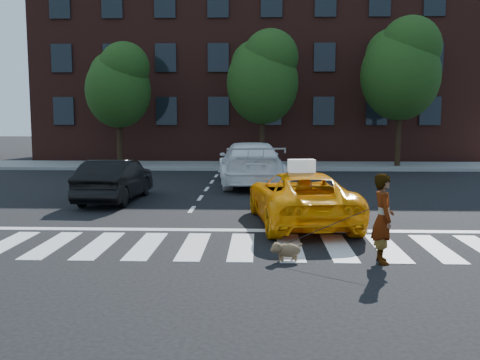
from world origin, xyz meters
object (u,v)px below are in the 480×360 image
at_px(white_suv, 250,163).
at_px(woman, 383,219).
at_px(taxi, 300,198).
at_px(tree_right, 401,65).
at_px(tree_mid, 263,74).
at_px(dog, 286,250).
at_px(tree_left, 119,82).
at_px(black_sedan, 115,180).

relative_size(white_suv, woman, 3.53).
bearing_deg(white_suv, taxi, 95.30).
bearing_deg(tree_right, taxi, -112.94).
distance_m(tree_mid, dog, 18.66).
relative_size(tree_mid, dog, 11.23).
bearing_deg(tree_mid, white_suv, -94.46).
bearing_deg(tree_left, black_sedan, -76.20).
relative_size(tree_left, tree_right, 0.84).
bearing_deg(dog, woman, -21.35).
height_order(tree_right, taxi, tree_right).
height_order(tree_right, white_suv, tree_right).
relative_size(taxi, dog, 7.54).
bearing_deg(white_suv, dog, 89.25).
bearing_deg(black_sedan, tree_mid, -110.75).
distance_m(tree_right, woman, 19.26).
distance_m(tree_mid, woman, 18.66).
xyz_separation_m(tree_right, taxi, (-6.13, -14.50, -4.60)).
distance_m(tree_left, dog, 20.14).
bearing_deg(tree_mid, tree_left, 180.00).
bearing_deg(taxi, white_suv, -86.88).
bearing_deg(woman, tree_left, 28.10).
xyz_separation_m(black_sedan, woman, (6.88, -6.98, 0.16)).
height_order(white_suv, woman, white_suv).
xyz_separation_m(tree_right, white_suv, (-7.54, -6.90, -4.41)).
xyz_separation_m(tree_right, dog, (-6.67, -18.07, -5.05)).
xyz_separation_m(tree_left, black_sedan, (2.73, -11.12, -3.77)).
bearing_deg(woman, dog, 89.27).
bearing_deg(black_sedan, white_suv, -132.63).
relative_size(tree_left, tree_mid, 0.92).
bearing_deg(taxi, black_sedan, -38.31).
xyz_separation_m(tree_left, tree_mid, (7.50, -0.00, 0.41)).
bearing_deg(tree_mid, black_sedan, -113.22).
bearing_deg(dog, white_suv, 73.94).
xyz_separation_m(tree_left, white_suv, (6.96, -6.90, -3.59)).
bearing_deg(white_suv, woman, 98.12).
xyz_separation_m(taxi, woman, (1.24, -3.60, 0.17)).
bearing_deg(tree_left, dog, -66.58).
bearing_deg(woman, taxi, 19.17).
height_order(tree_right, woman, tree_right).
bearing_deg(woman, tree_mid, 6.78).
height_order(tree_mid, taxi, tree_mid).
distance_m(tree_left, tree_right, 14.52).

